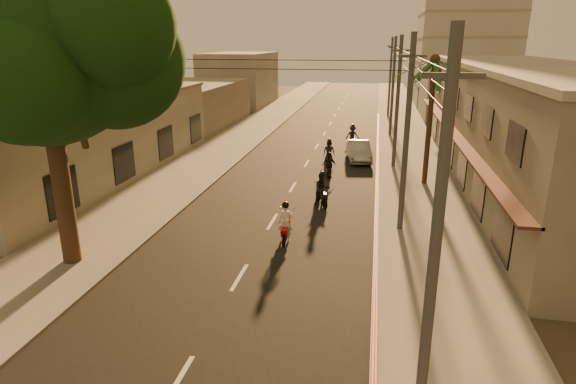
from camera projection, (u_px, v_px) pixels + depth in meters
name	position (u px, v px, depth m)	size (l,w,h in m)	color
ground	(223.00, 305.00, 16.47)	(160.00, 160.00, 0.00)	#383023
road	(307.00, 164.00, 35.23)	(10.00, 140.00, 0.02)	black
sidewalk_right	(412.00, 168.00, 33.93)	(5.00, 140.00, 0.12)	slate
sidewalk_left	(209.00, 159.00, 36.49)	(5.00, 140.00, 0.12)	slate
curb_stripe	(377.00, 185.00, 29.64)	(0.20, 60.00, 0.20)	red
shophouse_row	(525.00, 124.00, 29.87)	(8.80, 34.20, 7.30)	gray
left_building	(81.00, 138.00, 31.21)	(8.20, 24.20, 5.20)	#A8A398
broadleaf_tree	(53.00, 45.00, 17.06)	(9.60, 8.70, 12.10)	black
palm_tree	(434.00, 67.00, 27.95)	(5.00, 5.00, 8.20)	black
utility_poles	(399.00, 73.00, 32.20)	(1.20, 48.26, 9.00)	#38383A
filler_right	(458.00, 91.00, 55.38)	(8.00, 14.00, 6.00)	#A8A398
filler_left_near	(193.00, 105.00, 50.09)	(8.00, 14.00, 4.40)	#A8A398
filler_left_far	(240.00, 79.00, 66.58)	(8.00, 14.00, 7.00)	#A8A398
scooter_red	(286.00, 224.00, 21.46)	(0.75, 1.91, 1.88)	black
scooter_mid_a	(322.00, 190.00, 26.14)	(1.38, 1.85, 1.93)	black
scooter_mid_b	(329.00, 166.00, 31.59)	(1.03, 1.71, 1.68)	black
scooter_far_a	(329.00, 152.00, 35.21)	(0.99, 1.83, 1.81)	black
scooter_far_b	(352.00, 136.00, 40.94)	(1.31, 1.89, 1.87)	black
parked_car	(359.00, 151.00, 35.93)	(2.19, 4.59, 1.45)	#999DA1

